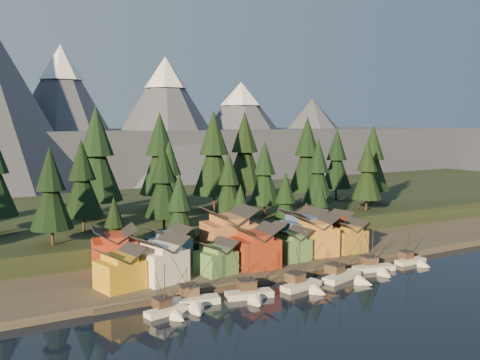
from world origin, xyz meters
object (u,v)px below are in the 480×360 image
boat_1 (193,295)px  house_back_0 (114,249)px  boat_3 (305,279)px  boat_4 (347,271)px  boat_2 (251,287)px  house_back_1 (169,246)px  boat_0 (169,305)px  house_front_1 (161,258)px  boat_5 (376,263)px  boat_6 (414,256)px  house_front_0 (120,267)px

boat_1 → house_back_0: house_back_0 is taller
boat_3 → boat_4: bearing=-7.1°
boat_2 → house_back_1: size_ratio=1.27×
boat_0 → house_front_1: size_ratio=0.92×
boat_3 → house_front_1: (-24.80, 15.75, 4.16)m
boat_5 → boat_0: bearing=-165.0°
boat_0 → boat_2: 17.06m
boat_0 → house_front_1: 16.60m
boat_6 → house_front_1: house_front_1 is taller
boat_4 → boat_6: boat_4 is taller
boat_2 → boat_6: 47.09m
boat_3 → house_back_0: house_back_0 is taller
boat_3 → boat_1: bearing=164.1°
house_back_1 → boat_3: bearing=-55.3°
boat_3 → boat_6: bearing=-5.2°
house_front_0 → house_back_1: size_ratio=1.02×
boat_4 → house_back_1: (-31.02, 23.99, 4.15)m
boat_1 → boat_3: (23.93, -2.58, 0.03)m
boat_2 → house_back_0: 32.57m
boat_3 → boat_5: bearing=-3.6°
boat_0 → boat_6: size_ratio=0.99×
boat_1 → boat_4: bearing=9.7°
boat_0 → boat_3: bearing=-10.8°
boat_5 → boat_4: bearing=-157.2°
boat_3 → boat_6: size_ratio=1.13×
boat_4 → house_front_0: bearing=146.3°
boat_4 → house_front_0: size_ratio=1.26×
boat_1 → house_back_0: 25.90m
boat_1 → boat_2: (11.47, -1.91, 0.13)m
boat_6 → house_front_0: size_ratio=1.06×
boat_0 → boat_1: 5.98m
boat_6 → boat_4: bearing=-175.3°
boat_2 → house_back_0: (-18.56, 26.40, 4.40)m
boat_1 → boat_0: bearing=-146.2°
boat_4 → house_front_1: bearing=141.6°
boat_6 → house_front_1: 60.95m
boat_4 → house_back_1: bearing=126.5°
boat_0 → house_front_0: 15.75m
boat_1 → boat_6: bearing=13.2°
boat_4 → house_back_1: house_back_1 is taller
boat_6 → house_front_0: bearing=168.8°
house_front_0 → house_back_0: bearing=66.1°
boat_3 → boat_6: boat_3 is taller
boat_0 → boat_6: 64.13m
boat_1 → boat_4: boat_4 is taller
boat_1 → house_back_1: (4.50, 21.95, 4.18)m
house_front_1 → boat_2: bearing=-65.3°
boat_0 → boat_5: boat_5 is taller
boat_4 → house_front_1: (-36.40, 15.22, 4.16)m
boat_0 → boat_1: bearing=10.9°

